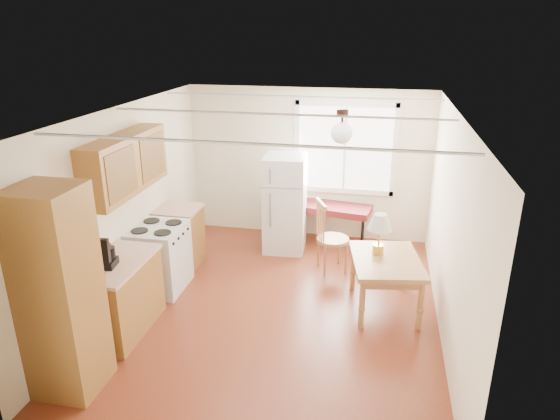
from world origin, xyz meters
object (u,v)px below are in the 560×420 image
(refrigerator, at_px, (285,204))
(dining_table, at_px, (386,266))
(bench, at_px, (327,209))
(chair, at_px, (326,232))

(refrigerator, bearing_deg, dining_table, -47.02)
(bench, bearing_deg, refrigerator, -136.75)
(chair, bearing_deg, bench, 71.72)
(dining_table, bearing_deg, bench, 106.59)
(refrigerator, relative_size, dining_table, 1.26)
(refrigerator, relative_size, bench, 1.04)
(bench, xyz_separation_m, dining_table, (0.96, -1.93, -0.00))
(dining_table, relative_size, chair, 1.14)
(refrigerator, bearing_deg, bench, 30.46)
(chair, bearing_deg, dining_table, -70.08)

